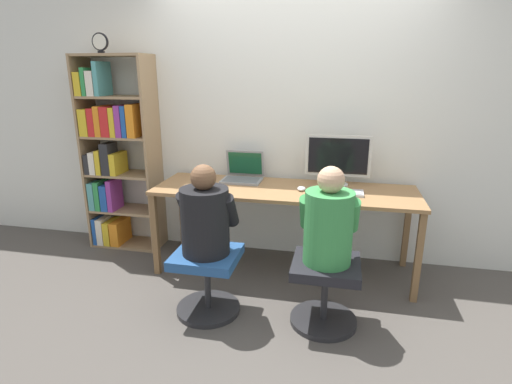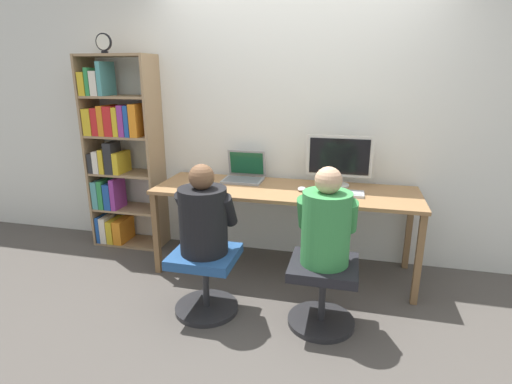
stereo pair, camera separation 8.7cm
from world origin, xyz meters
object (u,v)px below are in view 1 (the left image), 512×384
(desktop_monitor, at_px, (338,160))
(office_chair_left, at_px, (325,287))
(office_chair_right, at_px, (207,276))
(person_at_monitor, at_px, (329,222))
(keyboard, at_px, (336,192))
(desk_clock, at_px, (100,42))
(bookshelf, at_px, (113,155))
(laptop, at_px, (243,175))
(person_at_laptop, at_px, (205,217))

(desktop_monitor, xyz_separation_m, office_chair_left, (-0.03, -0.95, -0.72))
(office_chair_right, xyz_separation_m, person_at_monitor, (0.86, 0.04, 0.48))
(keyboard, bearing_deg, desk_clock, 175.65)
(bookshelf, distance_m, desk_clock, 1.04)
(desktop_monitor, distance_m, keyboard, 0.34)
(keyboard, relative_size, bookshelf, 0.24)
(desk_clock, bearing_deg, office_chair_left, -22.17)
(laptop, relative_size, bookshelf, 0.19)
(office_chair_right, bearing_deg, laptop, 87.98)
(office_chair_left, bearing_deg, keyboard, 87.39)
(desk_clock, bearing_deg, keyboard, -4.35)
(office_chair_left, relative_size, bookshelf, 0.25)
(office_chair_left, bearing_deg, desktop_monitor, 88.21)
(office_chair_right, xyz_separation_m, person_at_laptop, (-0.00, 0.01, 0.47))
(desktop_monitor, xyz_separation_m, person_at_laptop, (-0.89, -0.98, -0.25))
(office_chair_right, bearing_deg, keyboard, 39.23)
(desk_clock, bearing_deg, person_at_laptop, -35.48)
(person_at_monitor, xyz_separation_m, bookshelf, (-2.14, 0.93, 0.18))
(keyboard, relative_size, person_at_monitor, 0.66)
(office_chair_right, height_order, person_at_laptop, person_at_laptop)
(office_chair_left, relative_size, office_chair_right, 1.00)
(keyboard, height_order, bookshelf, bookshelf)
(bookshelf, bearing_deg, keyboard, -6.38)
(office_chair_right, distance_m, person_at_laptop, 0.47)
(keyboard, xyz_separation_m, desk_clock, (-2.13, 0.16, 1.21))
(office_chair_right, distance_m, desk_clock, 2.28)
(person_at_laptop, bearing_deg, bookshelf, 142.98)
(desktop_monitor, distance_m, bookshelf, 2.17)
(office_chair_left, distance_m, person_at_laptop, 0.98)
(keyboard, height_order, person_at_monitor, person_at_monitor)
(desktop_monitor, xyz_separation_m, office_chair_right, (-0.89, -0.98, -0.72))
(laptop, bearing_deg, desktop_monitor, 0.83)
(office_chair_right, bearing_deg, bookshelf, 142.84)
(desktop_monitor, distance_m, person_at_monitor, 0.97)
(bookshelf, bearing_deg, office_chair_left, -23.63)
(laptop, xyz_separation_m, office_chair_left, (0.82, -0.93, -0.54))
(office_chair_right, height_order, bookshelf, bookshelf)
(desktop_monitor, height_order, person_at_laptop, desktop_monitor)
(desktop_monitor, distance_m, person_at_laptop, 1.34)
(desktop_monitor, bearing_deg, keyboard, -89.53)
(desktop_monitor, relative_size, office_chair_left, 1.17)
(desk_clock, bearing_deg, bookshelf, 115.74)
(keyboard, bearing_deg, bookshelf, 173.62)
(person_at_laptop, distance_m, bookshelf, 1.61)
(office_chair_right, bearing_deg, desk_clock, 144.37)
(laptop, distance_m, bookshelf, 1.32)
(office_chair_right, bearing_deg, office_chair_left, 2.26)
(desktop_monitor, bearing_deg, person_at_laptop, -132.28)
(desktop_monitor, relative_size, laptop, 1.57)
(desktop_monitor, xyz_separation_m, bookshelf, (-2.17, -0.01, -0.05))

